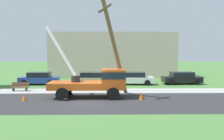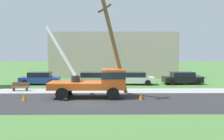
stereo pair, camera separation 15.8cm
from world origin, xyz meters
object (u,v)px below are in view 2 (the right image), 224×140
(utility_truck, at_px, (97,81))
(park_bench, at_px, (20,87))
(traffic_cone_behind, at_px, (24,97))
(parked_sedan_white, at_px, (134,78))
(leaning_utility_pole, at_px, (114,46))
(parked_sedan_tan, at_px, (92,79))
(parked_sedan_blue, at_px, (40,78))
(traffic_cone_ahead, at_px, (141,96))
(parked_sedan_black, at_px, (182,78))

(utility_truck, height_order, park_bench, utility_truck)
(traffic_cone_behind, height_order, parked_sedan_white, parked_sedan_white)
(traffic_cone_behind, height_order, park_bench, park_bench)
(leaning_utility_pole, distance_m, parked_sedan_tan, 9.07)
(leaning_utility_pole, xyz_separation_m, traffic_cone_behind, (-7.01, -1.50, -3.93))
(utility_truck, relative_size, parked_sedan_blue, 1.52)
(traffic_cone_ahead, bearing_deg, utility_truck, 164.16)
(parked_sedan_blue, bearing_deg, parked_sedan_tan, -3.05)
(park_bench, bearing_deg, parked_sedan_black, 18.30)
(utility_truck, xyz_separation_m, parked_sedan_tan, (-0.90, 8.23, -0.70))
(leaning_utility_pole, xyz_separation_m, parked_sedan_black, (7.98, 8.47, -3.50))
(traffic_cone_ahead, bearing_deg, parked_sedan_tan, 115.43)
(parked_sedan_white, bearing_deg, traffic_cone_behind, -134.41)
(parked_sedan_white, distance_m, parked_sedan_black, 5.55)
(leaning_utility_pole, relative_size, parked_sedan_blue, 1.85)
(traffic_cone_behind, bearing_deg, parked_sedan_black, 33.61)
(traffic_cone_ahead, relative_size, park_bench, 0.35)
(traffic_cone_ahead, bearing_deg, traffic_cone_behind, -178.01)
(parked_sedan_tan, bearing_deg, traffic_cone_behind, -116.27)
(parked_sedan_blue, relative_size, parked_sedan_tan, 0.99)
(leaning_utility_pole, bearing_deg, traffic_cone_ahead, -29.64)
(traffic_cone_behind, height_order, parked_sedan_tan, parked_sedan_tan)
(traffic_cone_behind, distance_m, parked_sedan_black, 18.01)
(parked_sedan_tan, height_order, parked_sedan_white, same)
(park_bench, bearing_deg, traffic_cone_ahead, -20.93)
(parked_sedan_white, height_order, parked_sedan_black, same)
(parked_sedan_black, bearing_deg, traffic_cone_behind, -146.39)
(leaning_utility_pole, bearing_deg, park_bench, 161.33)
(utility_truck, relative_size, parked_sedan_white, 1.51)
(utility_truck, xyz_separation_m, traffic_cone_ahead, (3.48, -0.99, -1.13))
(parked_sedan_black, bearing_deg, utility_truck, -137.29)
(parked_sedan_blue, xyz_separation_m, parked_sedan_white, (10.70, -0.20, 0.00))
(parked_sedan_blue, distance_m, parked_sedan_black, 16.24)
(traffic_cone_ahead, height_order, parked_sedan_white, parked_sedan_white)
(leaning_utility_pole, bearing_deg, parked_sedan_black, 46.70)
(traffic_cone_behind, relative_size, parked_sedan_black, 0.12)
(traffic_cone_ahead, height_order, parked_sedan_blue, parked_sedan_blue)
(leaning_utility_pole, distance_m, parked_sedan_white, 9.20)
(parked_sedan_tan, xyz_separation_m, parked_sedan_white, (4.75, 0.11, 0.00))
(parked_sedan_black, height_order, park_bench, parked_sedan_black)
(traffic_cone_behind, xyz_separation_m, park_bench, (-1.71, 4.45, 0.18))
(parked_sedan_blue, distance_m, parked_sedan_tan, 5.96)
(utility_truck, relative_size, traffic_cone_ahead, 12.12)
(utility_truck, xyz_separation_m, traffic_cone_behind, (-5.61, -1.30, -1.13))
(leaning_utility_pole, xyz_separation_m, park_bench, (-8.72, 2.95, -3.75))
(traffic_cone_ahead, bearing_deg, park_bench, 159.07)
(parked_sedan_white, height_order, park_bench, parked_sedan_white)
(utility_truck, distance_m, park_bench, 8.02)
(leaning_utility_pole, height_order, parked_sedan_tan, leaning_utility_pole)
(traffic_cone_ahead, relative_size, traffic_cone_behind, 1.00)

